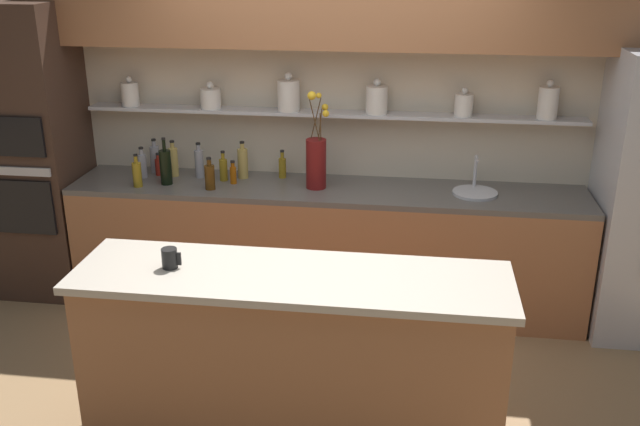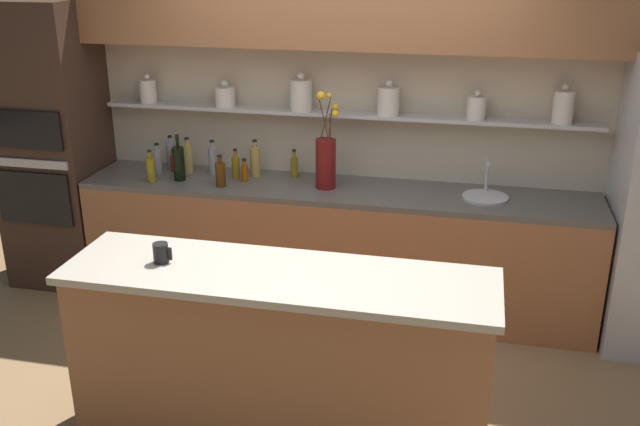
# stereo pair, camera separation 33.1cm
# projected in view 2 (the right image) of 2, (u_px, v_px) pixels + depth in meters

# --- Properties ---
(ground_plane) EXTENTS (12.00, 12.00, 0.00)m
(ground_plane) POSITION_uv_depth(u_px,v_px,m) (299.00, 400.00, 4.25)
(ground_plane) COLOR olive
(back_wall_unit) EXTENTS (5.20, 0.44, 2.60)m
(back_wall_unit) POSITION_uv_depth(u_px,v_px,m) (349.00, 92.00, 5.09)
(back_wall_unit) COLOR beige
(back_wall_unit) RESTS_ON ground_plane
(back_counter_unit) EXTENTS (3.68, 0.62, 0.92)m
(back_counter_unit) POSITION_uv_depth(u_px,v_px,m) (335.00, 247.00, 5.22)
(back_counter_unit) COLOR #99603D
(back_counter_unit) RESTS_ON ground_plane
(island_counter) EXTENTS (2.19, 0.61, 1.02)m
(island_counter) POSITION_uv_depth(u_px,v_px,m) (280.00, 360.00, 3.72)
(island_counter) COLOR #99603D
(island_counter) RESTS_ON ground_plane
(oven_tower) EXTENTS (0.71, 0.64, 2.18)m
(oven_tower) POSITION_uv_depth(u_px,v_px,m) (53.00, 147.00, 5.45)
(oven_tower) COLOR #3D281E
(oven_tower) RESTS_ON ground_plane
(flower_vase) EXTENTS (0.17, 0.18, 0.70)m
(flower_vase) POSITION_uv_depth(u_px,v_px,m) (326.00, 160.00, 4.99)
(flower_vase) COLOR maroon
(flower_vase) RESTS_ON back_counter_unit
(sink_fixture) EXTENTS (0.31, 0.31, 0.25)m
(sink_fixture) POSITION_uv_depth(u_px,v_px,m) (485.00, 195.00, 4.85)
(sink_fixture) COLOR #B7B7BC
(sink_fixture) RESTS_ON back_counter_unit
(bottle_spirit_0) EXTENTS (0.07, 0.07, 0.27)m
(bottle_spirit_0) POSITION_uv_depth(u_px,v_px,m) (188.00, 158.00, 5.36)
(bottle_spirit_0) COLOR tan
(bottle_spirit_0) RESTS_ON back_counter_unit
(bottle_spirit_1) EXTENTS (0.07, 0.07, 0.26)m
(bottle_spirit_1) POSITION_uv_depth(u_px,v_px,m) (171.00, 155.00, 5.46)
(bottle_spirit_1) COLOR gray
(bottle_spirit_1) RESTS_ON back_counter_unit
(bottle_spirit_2) EXTENTS (0.07, 0.07, 0.23)m
(bottle_spirit_2) POSITION_uv_depth(u_px,v_px,m) (158.00, 161.00, 5.35)
(bottle_spirit_2) COLOR gray
(bottle_spirit_2) RESTS_ON back_counter_unit
(bottle_oil_3) EXTENTS (0.06, 0.06, 0.24)m
(bottle_oil_3) POSITION_uv_depth(u_px,v_px,m) (151.00, 169.00, 5.15)
(bottle_oil_3) COLOR olive
(bottle_oil_3) RESTS_ON back_counter_unit
(bottle_sauce_4) EXTENTS (0.05, 0.05, 0.17)m
(bottle_sauce_4) POSITION_uv_depth(u_px,v_px,m) (174.00, 162.00, 5.40)
(bottle_sauce_4) COLOR maroon
(bottle_sauce_4) RESTS_ON back_counter_unit
(bottle_spirit_5) EXTENTS (0.08, 0.08, 0.28)m
(bottle_spirit_5) POSITION_uv_depth(u_px,v_px,m) (255.00, 161.00, 5.28)
(bottle_spirit_5) COLOR tan
(bottle_spirit_5) RESTS_ON back_counter_unit
(bottle_oil_6) EXTENTS (0.06, 0.06, 0.22)m
(bottle_oil_6) POSITION_uv_depth(u_px,v_px,m) (236.00, 167.00, 5.24)
(bottle_oil_6) COLOR olive
(bottle_oil_6) RESTS_ON back_counter_unit
(bottle_sauce_7) EXTENTS (0.05, 0.05, 0.17)m
(bottle_sauce_7) POSITION_uv_depth(u_px,v_px,m) (245.00, 172.00, 5.17)
(bottle_sauce_7) COLOR #9E4C0A
(bottle_sauce_7) RESTS_ON back_counter_unit
(bottle_spirit_8) EXTENTS (0.06, 0.06, 0.26)m
(bottle_spirit_8) POSITION_uv_depth(u_px,v_px,m) (213.00, 160.00, 5.32)
(bottle_spirit_8) COLOR gray
(bottle_spirit_8) RESTS_ON back_counter_unit
(bottle_spirit_9) EXTENTS (0.07, 0.07, 0.23)m
(bottle_spirit_9) POSITION_uv_depth(u_px,v_px,m) (220.00, 174.00, 5.06)
(bottle_spirit_9) COLOR #4C2D0C
(bottle_spirit_9) RESTS_ON back_counter_unit
(bottle_wine_10) EXTENTS (0.08, 0.08, 0.34)m
(bottle_wine_10) POSITION_uv_depth(u_px,v_px,m) (179.00, 163.00, 5.18)
(bottle_wine_10) COLOR black
(bottle_wine_10) RESTS_ON back_counter_unit
(bottle_oil_11) EXTENTS (0.05, 0.05, 0.21)m
(bottle_oil_11) POSITION_uv_depth(u_px,v_px,m) (294.00, 166.00, 5.27)
(bottle_oil_11) COLOR olive
(bottle_oil_11) RESTS_ON back_counter_unit
(coffee_mug) EXTENTS (0.10, 0.08, 0.10)m
(coffee_mug) POSITION_uv_depth(u_px,v_px,m) (161.00, 253.00, 3.64)
(coffee_mug) COLOR black
(coffee_mug) RESTS_ON island_counter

